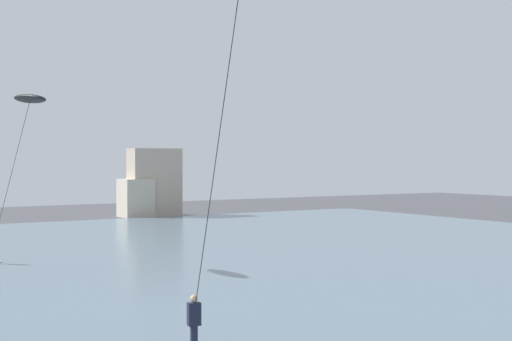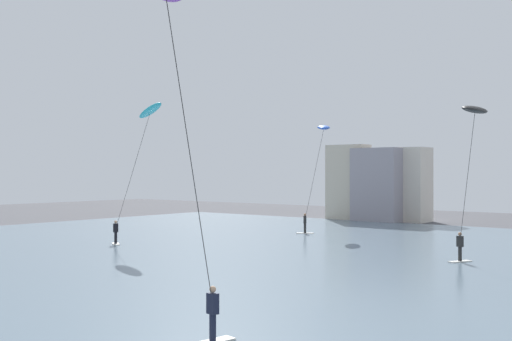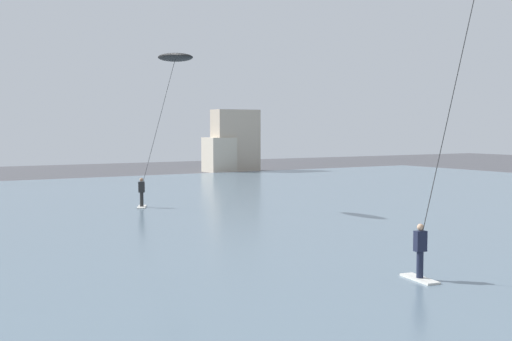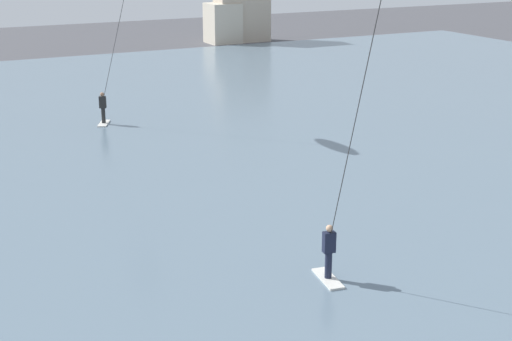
% 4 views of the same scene
% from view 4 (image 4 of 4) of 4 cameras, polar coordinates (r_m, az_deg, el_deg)
% --- Properties ---
extents(water_bay, '(84.00, 52.00, 0.10)m').
position_cam_4_polar(water_bay, '(36.83, -10.69, 2.39)').
color(water_bay, slate).
rests_on(water_bay, ground).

